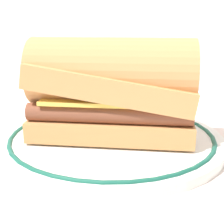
% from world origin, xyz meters
% --- Properties ---
extents(ground_plane, '(1.50, 1.50, 0.00)m').
position_xyz_m(ground_plane, '(0.00, 0.00, 0.00)').
color(ground_plane, silver).
extents(plate, '(0.30, 0.30, 0.01)m').
position_xyz_m(plate, '(-0.02, 0.02, 0.01)').
color(plate, white).
rests_on(plate, ground_plane).
extents(sausage_sandwich, '(0.22, 0.11, 0.13)m').
position_xyz_m(sausage_sandwich, '(-0.02, 0.02, 0.08)').
color(sausage_sandwich, tan).
rests_on(sausage_sandwich, plate).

